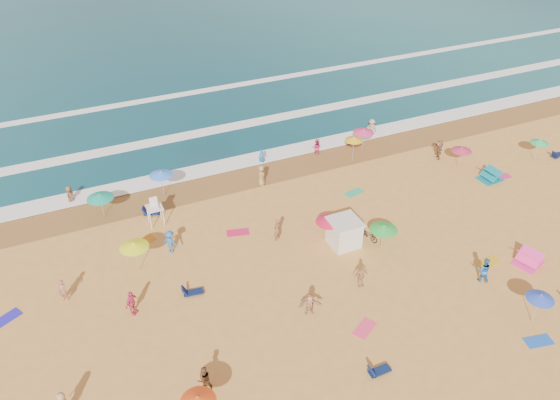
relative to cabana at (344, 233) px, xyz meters
name	(u,v)px	position (x,y,z in m)	size (l,w,h in m)	color
ground	(287,269)	(-5.00, -0.84, -1.00)	(220.00, 220.00, 0.00)	gold
wet_sand	(227,181)	(-5.00, 11.66, -0.99)	(220.00, 220.00, 0.00)	olive
surf_foam	(197,137)	(-5.00, 20.48, -0.90)	(200.00, 18.70, 0.05)	white
cabana	(344,233)	(0.00, 0.00, 0.00)	(2.00, 2.00, 2.00)	silver
cabana_roof	(345,222)	(0.00, 0.00, 1.06)	(2.20, 2.20, 0.12)	silver
bicycle	(368,235)	(1.90, -0.30, -0.55)	(0.60, 1.72, 0.90)	black
lifeguard_stand	(155,213)	(-12.05, 8.10, 0.05)	(1.20, 1.20, 2.10)	white
beach_umbrellas	(278,230)	(-4.84, 1.01, 1.12)	(59.95, 26.71, 0.81)	gold
loungers	(410,269)	(2.78, -4.51, -0.83)	(62.53, 23.86, 0.34)	#0E1C47
towels	(301,289)	(-5.00, -3.03, -0.98)	(42.29, 22.01, 0.03)	red
popup_tents	(508,211)	(13.52, -2.32, -0.40)	(7.55, 11.76, 1.20)	#F93799
beachgoers	(291,216)	(-2.54, 3.68, -0.17)	(35.56, 23.10, 2.14)	#976345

